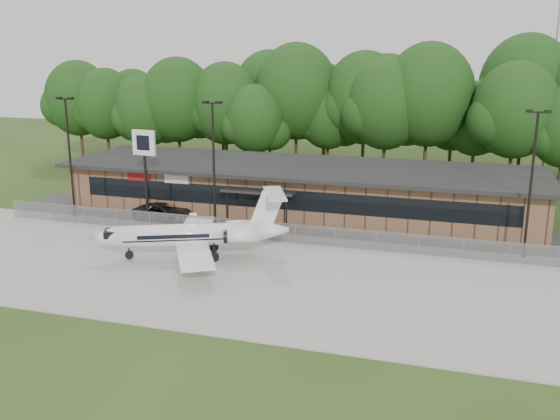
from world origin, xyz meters
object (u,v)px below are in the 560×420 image
(terminal, at_px, (301,188))
(pole_sign, at_px, (144,153))
(suv, at_px, (164,212))
(business_jet, at_px, (196,235))

(terminal, relative_size, pole_sign, 5.30)
(pole_sign, bearing_deg, suv, 57.73)
(terminal, distance_m, suv, 12.02)
(business_jet, height_order, suv, business_jet)
(terminal, height_order, suv, terminal)
(business_jet, height_order, pole_sign, pole_sign)
(business_jet, xyz_separation_m, suv, (-6.66, 8.07, -0.93))
(business_jet, bearing_deg, pole_sign, 113.84)
(terminal, relative_size, suv, 7.90)
(suv, relative_size, pole_sign, 0.67)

